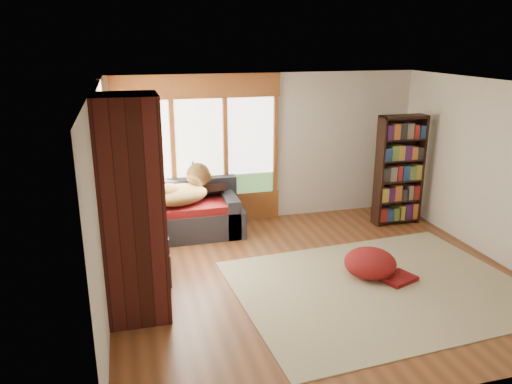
{
  "coord_description": "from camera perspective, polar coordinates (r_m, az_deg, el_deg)",
  "views": [
    {
      "loc": [
        -2.42,
        -5.82,
        3.16
      ],
      "look_at": [
        -0.58,
        1.08,
        0.95
      ],
      "focal_mm": 35.0,
      "sensor_mm": 36.0,
      "label": 1
    }
  ],
  "objects": [
    {
      "name": "brick_chimney",
      "position": [
        5.78,
        -13.93,
        -2.1
      ],
      "size": [
        0.7,
        0.7,
        2.6
      ],
      "primitive_type": "cube",
      "color": "#471914",
      "rests_on": "ground"
    },
    {
      "name": "throw_pillows",
      "position": [
        8.04,
        -10.67,
        -0.21
      ],
      "size": [
        1.98,
        1.68,
        0.45
      ],
      "color": "black",
      "rests_on": "sectional_sofa"
    },
    {
      "name": "dog_tan",
      "position": [
        8.11,
        -8.17,
        0.23
      ],
      "size": [
        1.14,
        0.94,
        0.56
      ],
      "rotation": [
        0.0,
        0.0,
        0.4
      ],
      "color": "olive",
      "rests_on": "sectional_sofa"
    },
    {
      "name": "ceiling",
      "position": [
        6.33,
        7.79,
        11.97
      ],
      "size": [
        5.5,
        5.5,
        0.0
      ],
      "primitive_type": "plane",
      "color": "white"
    },
    {
      "name": "pouf",
      "position": [
        7.11,
        12.92,
        -7.81
      ],
      "size": [
        0.85,
        0.85,
        0.39
      ],
      "primitive_type": "ellipsoid",
      "rotation": [
        0.0,
        0.0,
        0.21
      ],
      "color": "maroon",
      "rests_on": "area_rug"
    },
    {
      "name": "bookshelf",
      "position": [
        9.0,
        16.08,
        2.37
      ],
      "size": [
        0.82,
        0.27,
        1.92
      ],
      "color": "black",
      "rests_on": "ground"
    },
    {
      "name": "wall_left",
      "position": [
        6.12,
        -17.29,
        -1.3
      ],
      "size": [
        0.04,
        5.0,
        2.6
      ],
      "primitive_type": "cube",
      "color": "silver",
      "rests_on": "ground"
    },
    {
      "name": "windows_left",
      "position": [
        7.25,
        -16.83,
        2.0
      ],
      "size": [
        0.1,
        2.62,
        1.9
      ],
      "color": "#945425",
      "rests_on": "wall_left"
    },
    {
      "name": "roller_blind",
      "position": [
        7.98,
        -16.74,
        6.3
      ],
      "size": [
        0.03,
        0.72,
        0.9
      ],
      "primitive_type": "cube",
      "color": "#6D7D52",
      "rests_on": "wall_left"
    },
    {
      "name": "wall_back",
      "position": [
        8.86,
        1.26,
        5.08
      ],
      "size": [
        5.5,
        0.04,
        2.6
      ],
      "primitive_type": "cube",
      "color": "silver",
      "rests_on": "ground"
    },
    {
      "name": "windows_back",
      "position": [
        8.57,
        -6.44,
        4.9
      ],
      "size": [
        2.82,
        0.1,
        1.9
      ],
      "color": "#945425",
      "rests_on": "wall_back"
    },
    {
      "name": "wall_front",
      "position": [
        4.51,
        19.42,
        -8.19
      ],
      "size": [
        5.5,
        0.04,
        2.6
      ],
      "primitive_type": "cube",
      "color": "silver",
      "rests_on": "ground"
    },
    {
      "name": "area_rug",
      "position": [
        6.91,
        13.93,
        -10.5
      ],
      "size": [
        3.92,
        3.11,
        0.01
      ],
      "primitive_type": "cube",
      "rotation": [
        0.0,
        0.0,
        0.07
      ],
      "color": "silver",
      "rests_on": "ground"
    },
    {
      "name": "dog_brindle",
      "position": [
        7.43,
        -13.8,
        -2.03
      ],
      "size": [
        0.85,
        0.98,
        0.48
      ],
      "rotation": [
        0.0,
        0.0,
        2.04
      ],
      "color": "black",
      "rests_on": "sectional_sofa"
    },
    {
      "name": "wall_right",
      "position": [
        8.01,
        25.91,
        2.01
      ],
      "size": [
        0.04,
        5.0,
        2.6
      ],
      "primitive_type": "cube",
      "color": "silver",
      "rests_on": "ground"
    },
    {
      "name": "sectional_sofa",
      "position": [
        8.05,
        -10.66,
        -3.89
      ],
      "size": [
        2.2,
        2.2,
        0.8
      ],
      "rotation": [
        0.0,
        0.0,
        -0.05
      ],
      "color": "#282A2F",
      "rests_on": "ground"
    },
    {
      "name": "floor",
      "position": [
        7.05,
        6.93,
        -9.56
      ],
      "size": [
        5.5,
        5.5,
        0.0
      ],
      "primitive_type": "plane",
      "color": "brown",
      "rests_on": "ground"
    }
  ]
}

